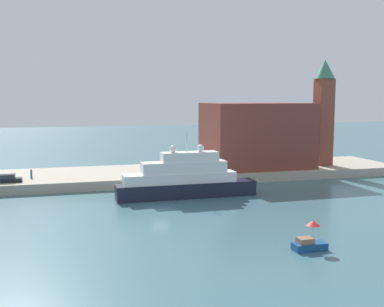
{
  "coord_description": "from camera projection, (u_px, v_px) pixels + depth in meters",
  "views": [
    {
      "loc": [
        -13.3,
        -63.99,
        16.05
      ],
      "look_at": [
        6.33,
        6.0,
        7.26
      ],
      "focal_mm": 43.49,
      "sensor_mm": 36.0,
      "label": 1
    }
  ],
  "objects": [
    {
      "name": "parked_car",
      "position": [
        8.0,
        179.0,
        78.83
      ],
      "size": [
        4.39,
        1.84,
        1.37
      ],
      "color": "black",
      "rests_on": "quay_dock"
    },
    {
      "name": "mooring_bollard",
      "position": [
        141.0,
        176.0,
        82.99
      ],
      "size": [
        0.42,
        0.42,
        0.76
      ],
      "primitive_type": "cylinder",
      "color": "black",
      "rests_on": "quay_dock"
    },
    {
      "name": "harbor_building",
      "position": [
        256.0,
        135.0,
        96.08
      ],
      "size": [
        20.81,
        14.38,
        13.2
      ],
      "primitive_type": "cube",
      "color": "brown",
      "rests_on": "quay_dock"
    },
    {
      "name": "person_figure",
      "position": [
        31.0,
        174.0,
        83.0
      ],
      "size": [
        0.36,
        0.36,
        1.66
      ],
      "color": "#334C8C",
      "rests_on": "quay_dock"
    },
    {
      "name": "bell_tower",
      "position": [
        324.0,
        108.0,
        98.05
      ],
      "size": [
        4.24,
        4.24,
        22.19
      ],
      "color": "brown",
      "rests_on": "quay_dock"
    },
    {
      "name": "ground",
      "position": [
        161.0,
        210.0,
        66.66
      ],
      "size": [
        400.0,
        400.0,
        0.0
      ],
      "primitive_type": "plane",
      "color": "#3D6670"
    },
    {
      "name": "small_motorboat",
      "position": [
        309.0,
        241.0,
        49.03
      ],
      "size": [
        3.59,
        1.59,
        3.17
      ],
      "color": "navy",
      "rests_on": "ground"
    },
    {
      "name": "large_yacht",
      "position": [
        185.0,
        180.0,
        74.75
      ],
      "size": [
        22.82,
        3.51,
        10.49
      ],
      "color": "black",
      "rests_on": "ground"
    },
    {
      "name": "quay_dock",
      "position": [
        134.0,
        176.0,
        90.74
      ],
      "size": [
        110.0,
        18.6,
        1.71
      ],
      "primitive_type": "cube",
      "color": "#ADA38E",
      "rests_on": "ground"
    }
  ]
}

